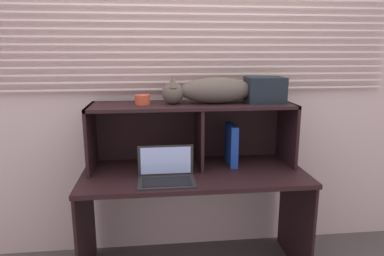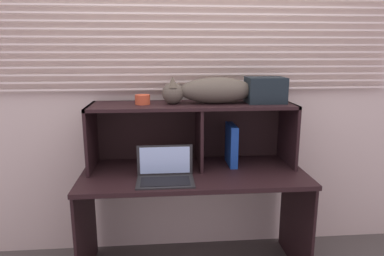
# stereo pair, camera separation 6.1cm
# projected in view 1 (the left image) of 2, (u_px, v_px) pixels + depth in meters

# --- Properties ---
(back_panel_with_blinds) EXTENTS (4.40, 0.08, 2.50)m
(back_panel_with_blinds) POSITION_uv_depth(u_px,v_px,m) (188.00, 89.00, 2.60)
(back_panel_with_blinds) COLOR beige
(back_panel_with_blinds) RESTS_ON ground
(desk) EXTENTS (1.49, 0.66, 0.74)m
(desk) POSITION_uv_depth(u_px,v_px,m) (194.00, 191.00, 2.38)
(desk) COLOR black
(desk) RESTS_ON ground
(hutch_shelf_unit) EXTENTS (1.39, 0.39, 0.44)m
(hutch_shelf_unit) POSITION_uv_depth(u_px,v_px,m) (192.00, 121.00, 2.44)
(hutch_shelf_unit) COLOR black
(hutch_shelf_unit) RESTS_ON desk
(cat) EXTENTS (0.83, 0.20, 0.18)m
(cat) POSITION_uv_depth(u_px,v_px,m) (212.00, 91.00, 2.37)
(cat) COLOR brown
(cat) RESTS_ON hutch_shelf_unit
(laptop) EXTENTS (0.35, 0.23, 0.21)m
(laptop) POSITION_uv_depth(u_px,v_px,m) (166.00, 174.00, 2.17)
(laptop) COLOR #242424
(laptop) RESTS_ON desk
(binder_upright) EXTENTS (0.05, 0.23, 0.29)m
(binder_upright) POSITION_uv_depth(u_px,v_px,m) (231.00, 144.00, 2.47)
(binder_upright) COLOR #18419A
(binder_upright) RESTS_ON desk
(book_stack) EXTENTS (0.16, 0.23, 0.04)m
(book_stack) POSITION_uv_depth(u_px,v_px,m) (157.00, 164.00, 2.45)
(book_stack) COLOR gray
(book_stack) RESTS_ON desk
(small_basket) EXTENTS (0.10, 0.10, 0.06)m
(small_basket) POSITION_uv_depth(u_px,v_px,m) (142.00, 100.00, 2.33)
(small_basket) COLOR #C64B2B
(small_basket) RESTS_ON hutch_shelf_unit
(storage_box) EXTENTS (0.26, 0.20, 0.18)m
(storage_box) POSITION_uv_depth(u_px,v_px,m) (265.00, 90.00, 2.41)
(storage_box) COLOR black
(storage_box) RESTS_ON hutch_shelf_unit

